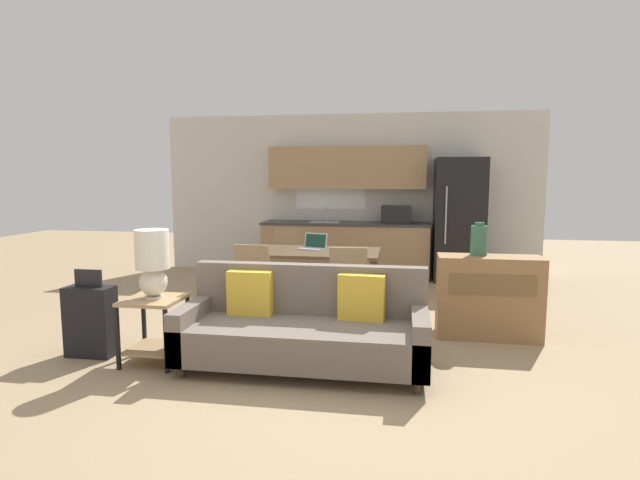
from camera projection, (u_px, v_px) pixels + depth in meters
name	position (u px, v px, depth m)	size (l,w,h in m)	color
ground_plane	(287.00, 374.00, 4.18)	(20.00, 20.00, 0.00)	#9E8460
wall_back	(348.00, 194.00, 8.54)	(6.40, 0.07, 2.70)	silver
kitchen_counter	(347.00, 225.00, 8.31)	(2.77, 0.65, 2.15)	tan
refrigerator	(459.00, 220.00, 7.90)	(0.77, 0.75, 1.94)	black
dining_table	(314.00, 255.00, 6.29)	(1.65, 0.94, 0.72)	brown
couch	(304.00, 329.00, 4.32)	(2.10, 0.80, 0.86)	#3D2D1E
side_table	(154.00, 319.00, 4.41)	(0.48, 0.48, 0.58)	tan
table_lamp	(153.00, 260.00, 4.36)	(0.29, 0.29, 0.61)	silver
credenza	(488.00, 297.00, 5.10)	(1.03, 0.39, 0.85)	olive
vase	(479.00, 240.00, 5.09)	(0.17, 0.17, 0.34)	#336047
dining_chair_near_right	(348.00, 284.00, 5.39)	(0.45, 0.45, 0.91)	#997A56
dining_chair_near_left	(255.00, 280.00, 5.61)	(0.43, 0.43, 0.91)	#997A56
dining_chair_far_left	(287.00, 257.00, 7.20)	(0.47, 0.47, 0.91)	#997A56
laptop	(313.00, 245.00, 6.43)	(0.38, 0.34, 0.20)	#B7BABC
suitcase	(91.00, 321.00, 4.59)	(0.44, 0.22, 0.81)	black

